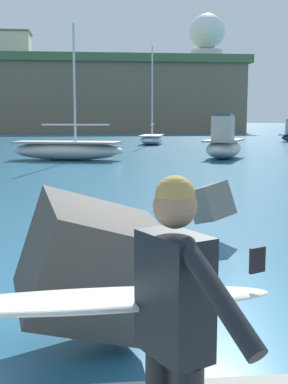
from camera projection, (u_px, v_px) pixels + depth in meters
name	position (u px, v px, depth m)	size (l,w,h in m)	color
ground_plane	(170.00, 320.00, 5.91)	(400.00, 400.00, 0.00)	#235B7A
breakwater_jetty	(138.00, 210.00, 7.40)	(31.02, 7.50, 2.54)	#4C4944
surfer_with_board	(156.00, 321.00, 2.58)	(2.04, 1.48, 1.78)	black
boat_near_right	(152.00, 139.00, 44.10)	(2.91, 5.14, 8.21)	white
boat_mid_left	(224.00, 145.00, 28.96)	(3.42, 4.47, 2.47)	beige
boat_mid_right	(67.00, 150.00, 27.91)	(6.47, 3.49, 7.12)	beige
headland_bluff	(11.00, 98.00, 92.31)	(76.07, 39.54, 11.44)	#756651
radar_dome	(207.00, 38.00, 91.71)	(6.27, 6.27, 8.89)	silver
station_building_central	(10.00, 48.00, 91.35)	(7.51, 5.83, 5.71)	beige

